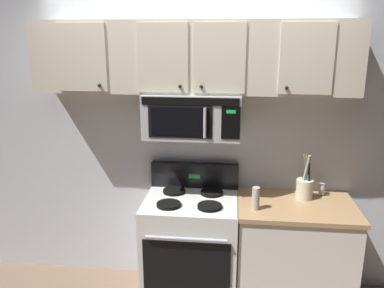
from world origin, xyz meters
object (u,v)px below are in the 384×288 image
at_px(utensil_crock_cream, 305,187).
at_px(pepper_mill, 256,198).
at_px(salt_shaker, 322,189).
at_px(stove_range, 191,247).
at_px(over_range_microwave, 193,115).

height_order(utensil_crock_cream, pepper_mill, utensil_crock_cream).
bearing_deg(salt_shaker, stove_range, -168.20).
xyz_separation_m(utensil_crock_cream, pepper_mill, (-0.40, -0.26, -0.01)).
relative_size(utensil_crock_cream, salt_shaker, 3.95).
height_order(stove_range, over_range_microwave, over_range_microwave).
xyz_separation_m(stove_range, utensil_crock_cream, (0.91, 0.12, 0.53)).
height_order(utensil_crock_cream, salt_shaker, utensil_crock_cream).
xyz_separation_m(utensil_crock_cream, salt_shaker, (0.16, 0.10, -0.05)).
bearing_deg(over_range_microwave, pepper_mill, -25.92).
bearing_deg(over_range_microwave, stove_range, -89.86).
bearing_deg(pepper_mill, salt_shaker, 32.29).
bearing_deg(stove_range, over_range_microwave, 90.14).
xyz_separation_m(stove_range, over_range_microwave, (-0.00, 0.12, 1.11)).
xyz_separation_m(stove_range, salt_shaker, (1.07, 0.22, 0.48)).
relative_size(stove_range, over_range_microwave, 1.47).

